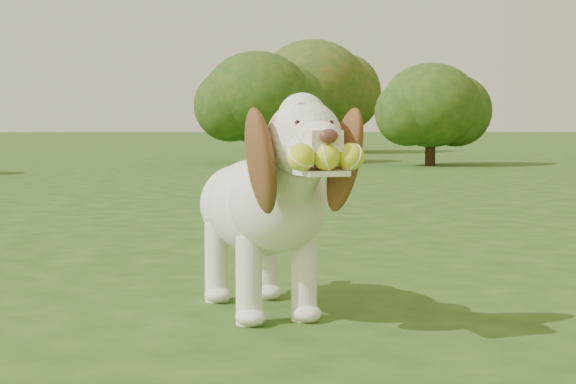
{
  "coord_description": "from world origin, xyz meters",
  "views": [
    {
      "loc": [
        -0.58,
        -3.34,
        0.6
      ],
      "look_at": [
        -0.51,
        -0.63,
        0.39
      ],
      "focal_mm": 60.0,
      "sensor_mm": 36.0,
      "label": 1
    }
  ],
  "objects": [
    {
      "name": "ground",
      "position": [
        0.0,
        0.0,
        0.0
      ],
      "size": [
        80.0,
        80.0,
        0.0
      ],
      "primitive_type": "plane",
      "color": "#234513",
      "rests_on": "ground"
    },
    {
      "name": "dog",
      "position": [
        -0.57,
        -0.43,
        0.36
      ],
      "size": [
        0.55,
        1.02,
        0.67
      ],
      "rotation": [
        0.0,
        0.0,
        0.3
      ],
      "color": "white",
      "rests_on": "ground"
    },
    {
      "name": "shrub_i",
      "position": [
        0.31,
        13.55,
        1.17
      ],
      "size": [
        1.92,
        1.92,
        1.99
      ],
      "color": "#382314",
      "rests_on": "ground"
    },
    {
      "name": "shrub_b",
      "position": [
        -0.65,
        9.65,
        0.89
      ],
      "size": [
        1.46,
        1.46,
        1.51
      ],
      "color": "#382314",
      "rests_on": "ground"
    },
    {
      "name": "shrub_c",
      "position": [
        1.57,
        8.89,
        0.77
      ],
      "size": [
        1.26,
        1.26,
        1.31
      ],
      "color": "#382314",
      "rests_on": "ground"
    }
  ]
}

